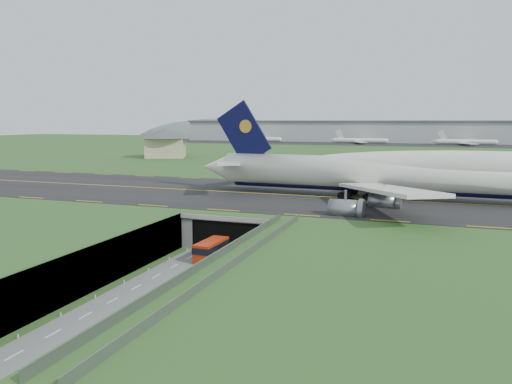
% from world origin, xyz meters
% --- Properties ---
extents(ground, '(900.00, 900.00, 0.00)m').
position_xyz_m(ground, '(0.00, 0.00, 0.00)').
color(ground, '#2D5421').
rests_on(ground, ground).
extents(airfield_deck, '(800.00, 800.00, 6.00)m').
position_xyz_m(airfield_deck, '(0.00, 0.00, 3.00)').
color(airfield_deck, gray).
rests_on(airfield_deck, ground).
extents(trench_road, '(12.00, 75.00, 0.20)m').
position_xyz_m(trench_road, '(0.00, -7.50, 0.10)').
color(trench_road, slate).
rests_on(trench_road, ground).
extents(taxiway, '(800.00, 44.00, 0.18)m').
position_xyz_m(taxiway, '(0.00, 33.00, 6.09)').
color(taxiway, black).
rests_on(taxiway, airfield_deck).
extents(tunnel_portal, '(17.00, 22.30, 6.00)m').
position_xyz_m(tunnel_portal, '(0.00, 16.71, 3.33)').
color(tunnel_portal, gray).
rests_on(tunnel_portal, ground).
extents(guideway, '(3.00, 53.00, 7.05)m').
position_xyz_m(guideway, '(11.00, -19.11, 5.32)').
color(guideway, '#A8A8A3').
rests_on(guideway, ground).
extents(jumbo_jet, '(96.79, 61.85, 20.47)m').
position_xyz_m(jumbo_jet, '(30.40, 34.20, 11.51)').
color(jumbo_jet, silver).
rests_on(jumbo_jet, ground).
extents(shuttle_tram, '(3.08, 7.49, 3.02)m').
position_xyz_m(shuttle_tram, '(0.11, 2.33, 1.66)').
color(shuttle_tram, '#B2290B').
rests_on(shuttle_tram, ground).
extents(service_building, '(29.70, 29.70, 12.38)m').
position_xyz_m(service_building, '(-74.65, 119.50, 13.34)').
color(service_building, '#C1B58B').
rests_on(service_building, ground).
extents(cargo_terminal, '(320.00, 67.00, 15.60)m').
position_xyz_m(cargo_terminal, '(-0.17, 299.41, 13.96)').
color(cargo_terminal, '#B2B2B2').
rests_on(cargo_terminal, ground).
extents(distant_hills, '(700.00, 91.00, 60.00)m').
position_xyz_m(distant_hills, '(64.38, 430.00, -4.00)').
color(distant_hills, slate).
rests_on(distant_hills, ground).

